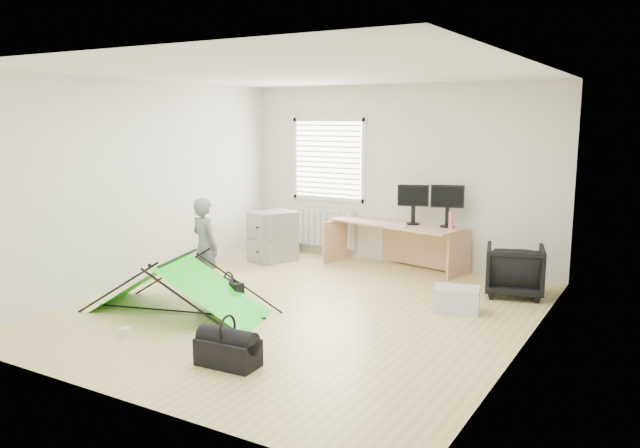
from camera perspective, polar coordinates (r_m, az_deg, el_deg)
The scene contains 18 objects.
ground at distance 7.37m, azimuth -1.59°, elevation -7.76°, with size 5.50×5.50×0.00m, color #D2BD70.
back_wall at distance 9.51m, azimuth 7.22°, elevation 4.44°, with size 5.00×0.02×2.70m, color silver.
window at distance 9.99m, azimuth 0.78°, elevation 5.92°, with size 1.20×0.06×1.20m, color silver.
radiator at distance 10.09m, azimuth 0.66°, elevation -0.34°, with size 1.00×0.12×0.60m, color silver.
desk at distance 9.28m, azimuth 6.84°, elevation -1.99°, with size 1.99×0.63×0.68m, color tan.
filing_cabinet at distance 9.74m, azimuth -4.33°, elevation -1.11°, with size 0.50×0.66×0.77m, color gray.
monitor_left at distance 9.10m, azimuth 8.53°, elevation 1.28°, with size 0.44×0.10×0.43m, color black.
monitor_right at distance 8.96m, azimuth 11.57°, elevation 1.11°, with size 0.46×0.10×0.44m, color black.
keyboard at distance 8.96m, azimuth 6.69°, elevation -0.13°, with size 0.42×0.14×0.02m, color beige.
thermos at distance 8.85m, azimuth 11.89°, elevation 0.34°, with size 0.07×0.07×0.25m, color #D57D77.
office_chair at distance 8.21m, azimuth 17.36°, elevation -4.05°, with size 0.69×0.71×0.64m, color black.
person at distance 7.91m, azimuth -10.47°, elevation -2.08°, with size 0.45×0.30×1.24m, color slate.
kite at distance 7.32m, azimuth -12.76°, elevation -5.49°, with size 2.08×0.91×0.65m, color #14CF15, non-canonical shape.
storage_crate at distance 7.40m, azimuth 12.38°, elevation -6.75°, with size 0.51×0.35×0.28m, color silver.
tote_bag at distance 10.47m, azimuth -2.70°, elevation -1.55°, with size 0.28×0.12×0.34m, color #1F9379.
laptop_bag at distance 7.45m, azimuth -8.27°, elevation -6.34°, with size 0.43×0.13×0.33m, color black.
white_box at distance 6.76m, azimuth -17.40°, elevation -9.42°, with size 0.10×0.10×0.10m, color silver.
duffel_bag at distance 5.79m, azimuth -8.41°, elevation -11.54°, with size 0.57×0.29×0.25m, color black.
Camera 1 is at (3.73, -5.95, 2.21)m, focal length 35.00 mm.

